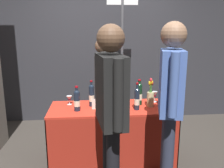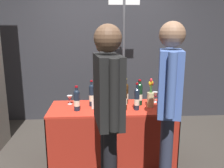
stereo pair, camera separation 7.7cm
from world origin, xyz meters
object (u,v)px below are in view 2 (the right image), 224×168
(wine_glass_near_vendor, at_px, (155,95))
(tasting_table, at_px, (112,124))
(display_bottle_0, at_px, (105,96))
(vendor_presenter, at_px, (104,82))
(taster_foreground_right, at_px, (169,95))
(flower_vase, at_px, (151,97))
(featured_wine_bottle, at_px, (139,94))
(booth_signpost, at_px, (124,52))
(wine_glass_mid, at_px, (70,98))

(wine_glass_near_vendor, bearing_deg, tasting_table, -164.16)
(display_bottle_0, bearing_deg, vendor_presenter, 89.65)
(tasting_table, distance_m, taster_foreground_right, 1.03)
(vendor_presenter, relative_size, taster_foreground_right, 0.89)
(flower_vase, distance_m, vendor_presenter, 0.87)
(vendor_presenter, xyz_separation_m, taster_foreground_right, (0.60, -1.30, 0.14))
(tasting_table, xyz_separation_m, featured_wine_bottle, (0.36, 0.07, 0.38))
(taster_foreground_right, relative_size, booth_signpost, 0.78)
(tasting_table, bearing_deg, wine_glass_mid, 164.20)
(taster_foreground_right, bearing_deg, booth_signpost, 22.69)
(booth_signpost, bearing_deg, featured_wine_bottle, -83.33)
(display_bottle_0, height_order, vendor_presenter, vendor_presenter)
(tasting_table, bearing_deg, display_bottle_0, 157.00)
(featured_wine_bottle, bearing_deg, flower_vase, -37.85)
(featured_wine_bottle, xyz_separation_m, booth_signpost, (-0.11, 0.92, 0.47))
(tasting_table, height_order, taster_foreground_right, taster_foreground_right)
(display_bottle_0, distance_m, booth_signpost, 1.12)
(tasting_table, bearing_deg, vendor_presenter, 97.98)
(featured_wine_bottle, xyz_separation_m, vendor_presenter, (-0.45, 0.55, 0.05))
(wine_glass_mid, bearing_deg, vendor_presenter, 44.79)
(featured_wine_bottle, relative_size, wine_glass_mid, 2.89)
(booth_signpost, bearing_deg, vendor_presenter, -132.66)
(tasting_table, xyz_separation_m, wine_glass_near_vendor, (0.60, 0.17, 0.33))
(vendor_presenter, bearing_deg, wine_glass_mid, -39.53)
(tasting_table, height_order, display_bottle_0, display_bottle_0)
(display_bottle_0, height_order, booth_signpost, booth_signpost)
(taster_foreground_right, bearing_deg, tasting_table, 50.49)
(featured_wine_bottle, bearing_deg, vendor_presenter, 129.39)
(featured_wine_bottle, bearing_deg, taster_foreground_right, -78.97)
(display_bottle_0, xyz_separation_m, flower_vase, (0.58, -0.07, -0.01))
(flower_vase, bearing_deg, booth_signpost, 102.96)
(booth_signpost, bearing_deg, wine_glass_mid, -134.10)
(featured_wine_bottle, height_order, taster_foreground_right, taster_foreground_right)
(wine_glass_mid, bearing_deg, flower_vase, -10.13)
(tasting_table, relative_size, featured_wine_bottle, 4.67)
(vendor_presenter, bearing_deg, display_bottle_0, 5.34)
(featured_wine_bottle, height_order, wine_glass_mid, featured_wine_bottle)
(tasting_table, bearing_deg, taster_foreground_right, -53.54)
(vendor_presenter, bearing_deg, taster_foreground_right, 30.25)
(featured_wine_bottle, distance_m, wine_glass_near_vendor, 0.26)
(wine_glass_mid, bearing_deg, featured_wine_bottle, -5.47)
(tasting_table, relative_size, booth_signpost, 0.70)
(tasting_table, xyz_separation_m, vendor_presenter, (-0.09, 0.61, 0.43))
(featured_wine_bottle, xyz_separation_m, display_bottle_0, (-0.45, -0.03, -0.01))
(featured_wine_bottle, relative_size, taster_foreground_right, 0.19)
(tasting_table, height_order, booth_signpost, booth_signpost)
(wine_glass_mid, bearing_deg, display_bottle_0, -14.33)
(wine_glass_mid, height_order, booth_signpost, booth_signpost)
(display_bottle_0, relative_size, booth_signpost, 0.15)
(booth_signpost, bearing_deg, flower_vase, -77.04)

